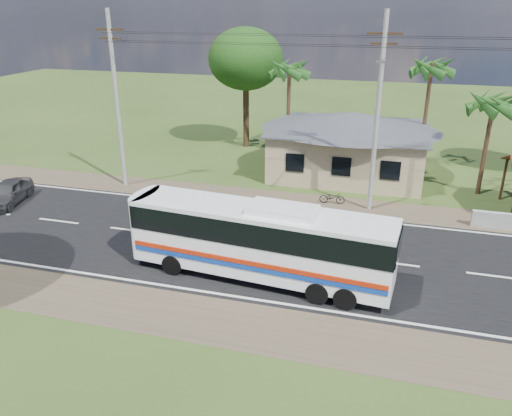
{
  "coord_description": "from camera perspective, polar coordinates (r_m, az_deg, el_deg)",
  "views": [
    {
      "loc": [
        3.95,
        -21.47,
        11.22
      ],
      "look_at": [
        -2.37,
        1.0,
        1.64
      ],
      "focal_mm": 35.0,
      "sensor_mm": 36.0,
      "label": 1
    }
  ],
  "objects": [
    {
      "name": "ground",
      "position": [
        24.54,
        4.71,
        -4.98
      ],
      "size": [
        120.0,
        120.0,
        0.0
      ],
      "primitive_type": "plane",
      "color": "#2C4518",
      "rests_on": "ground"
    },
    {
      "name": "motorcycle",
      "position": [
        30.44,
        8.69,
        1.22
      ],
      "size": [
        1.56,
        0.64,
        0.8
      ],
      "primitive_type": "imported",
      "rotation": [
        0.0,
        0.0,
        1.65
      ],
      "color": "black",
      "rests_on": "ground"
    },
    {
      "name": "small_car",
      "position": [
        33.53,
        -26.51,
        1.6
      ],
      "size": [
        2.55,
        4.37,
        1.4
      ],
      "primitive_type": "imported",
      "rotation": [
        0.0,
        0.0,
        0.23
      ],
      "color": "#2A2A2D",
      "rests_on": "ground"
    },
    {
      "name": "house",
      "position": [
        35.64,
        10.59,
        8.0
      ],
      "size": [
        12.4,
        10.0,
        5.0
      ],
      "color": "tan",
      "rests_on": "ground"
    },
    {
      "name": "tree_behind_house",
      "position": [
        41.44,
        -1.19,
        16.62
      ],
      "size": [
        6.0,
        6.0,
        9.61
      ],
      "color": "#47301E",
      "rests_on": "ground"
    },
    {
      "name": "palm_mid",
      "position": [
        37.25,
        19.43,
        14.84
      ],
      "size": [
        2.8,
        2.8,
        8.2
      ],
      "color": "#47301E",
      "rests_on": "ground"
    },
    {
      "name": "palm_far",
      "position": [
        38.57,
        3.83,
        15.5
      ],
      "size": [
        2.8,
        2.8,
        7.7
      ],
      "color": "#47301E",
      "rests_on": "ground"
    },
    {
      "name": "road",
      "position": [
        24.54,
        4.71,
        -4.96
      ],
      "size": [
        120.0,
        16.0,
        0.03
      ],
      "color": "black",
      "rests_on": "ground"
    },
    {
      "name": "coach_bus",
      "position": [
        21.31,
        0.56,
        -3.26
      ],
      "size": [
        11.55,
        3.41,
        3.54
      ],
      "rotation": [
        0.0,
        0.0,
        -0.09
      ],
      "color": "white",
      "rests_on": "ground"
    },
    {
      "name": "utility_poles",
      "position": [
        28.51,
        13.06,
        10.72
      ],
      "size": [
        32.8,
        2.22,
        11.0
      ],
      "color": "#9E9E99",
      "rests_on": "ground"
    },
    {
      "name": "palm_near",
      "position": [
        33.4,
        25.5,
        10.7
      ],
      "size": [
        2.8,
        2.8,
        6.7
      ],
      "color": "#47301E",
      "rests_on": "ground"
    }
  ]
}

